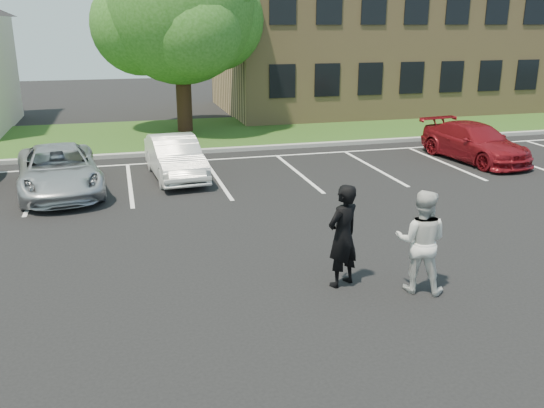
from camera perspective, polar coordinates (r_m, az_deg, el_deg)
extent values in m
plane|color=black|center=(11.68, 1.28, -7.30)|extent=(90.00, 90.00, 0.00)
cube|color=#969691|center=(22.88, -7.18, 5.22)|extent=(40.00, 0.30, 0.15)
cube|color=#2B501E|center=(26.78, -8.40, 6.89)|extent=(44.00, 8.00, 0.08)
cube|color=white|center=(18.99, -22.35, 1.25)|extent=(0.12, 5.20, 0.01)
cube|color=white|center=(18.82, -13.90, 1.93)|extent=(0.12, 5.20, 0.01)
cube|color=white|center=(19.05, -5.47, 2.56)|extent=(0.12, 5.20, 0.01)
cube|color=white|center=(19.69, 2.60, 3.12)|extent=(0.12, 5.20, 0.01)
cube|color=white|center=(20.68, 10.03, 3.58)|extent=(0.12, 5.20, 0.01)
cube|color=white|center=(22.00, 16.68, 3.93)|extent=(0.12, 5.20, 0.01)
cube|color=white|center=(23.57, 22.52, 4.20)|extent=(0.12, 5.20, 0.01)
cube|color=white|center=(21.88, -3.05, 4.58)|extent=(34.00, 0.12, 0.01)
cube|color=#A08253|center=(36.39, 13.34, 15.67)|extent=(22.00, 10.00, 8.00)
cube|color=black|center=(28.36, 1.03, 12.07)|extent=(1.30, 0.06, 1.60)
cube|color=black|center=(28.24, 1.07, 18.95)|extent=(1.30, 0.06, 1.60)
cube|color=black|center=(29.08, 5.49, 12.13)|extent=(1.30, 0.06, 1.60)
cube|color=black|center=(28.96, 5.70, 18.84)|extent=(1.30, 0.06, 1.60)
cube|color=black|center=(29.95, 9.71, 12.12)|extent=(1.30, 0.06, 1.60)
cube|color=black|center=(29.84, 10.06, 18.63)|extent=(1.30, 0.06, 1.60)
cube|color=black|center=(30.98, 13.68, 12.06)|extent=(1.30, 0.06, 1.60)
cube|color=black|center=(30.87, 14.15, 18.34)|extent=(1.30, 0.06, 1.60)
cube|color=black|center=(32.13, 17.37, 11.94)|extent=(1.30, 0.06, 1.60)
cube|color=black|center=(32.03, 17.94, 17.99)|extent=(1.30, 0.06, 1.60)
cube|color=black|center=(33.41, 20.79, 11.80)|extent=(1.30, 0.06, 1.60)
cube|color=black|center=(33.30, 21.45, 17.60)|extent=(1.30, 0.06, 1.60)
cube|color=black|center=(34.78, 23.94, 11.62)|extent=(1.30, 0.06, 1.60)
cube|color=black|center=(34.69, 24.66, 17.19)|extent=(1.30, 0.06, 1.60)
cylinder|color=black|center=(27.15, -8.72, 10.36)|extent=(0.70, 0.70, 3.20)
sphere|color=#235714|center=(26.95, -9.12, 18.61)|extent=(6.60, 6.60, 6.60)
sphere|color=#235714|center=(27.86, -5.80, 17.66)|extent=(4.60, 4.60, 4.60)
sphere|color=#235714|center=(27.21, -12.86, 16.91)|extent=(4.40, 4.40, 4.40)
sphere|color=#235714|center=(25.51, -7.70, 16.71)|extent=(4.00, 4.00, 4.00)
sphere|color=#235714|center=(28.49, -10.79, 19.06)|extent=(4.20, 4.20, 4.20)
imported|color=black|center=(11.07, 7.03, -3.15)|extent=(0.88, 0.77, 2.04)
imported|color=silver|center=(11.13, 14.54, -3.61)|extent=(1.22, 1.15, 1.99)
imported|color=#B7B9BF|center=(18.37, -20.37, 3.17)|extent=(2.90, 5.21, 1.38)
imported|color=silver|center=(19.16, -9.58, 4.57)|extent=(1.79, 4.26, 1.37)
imported|color=maroon|center=(22.61, 19.44, 5.78)|extent=(2.52, 4.90, 1.36)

